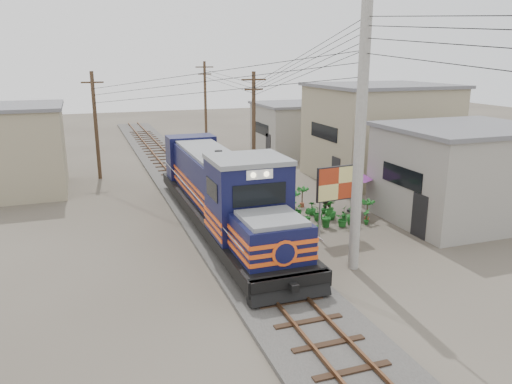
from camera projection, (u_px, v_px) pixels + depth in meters
name	position (u px, v px, depth m)	size (l,w,h in m)	color
ground	(264.00, 275.00, 18.61)	(120.00, 120.00, 0.00)	#473F35
ballast	(201.00, 202.00, 27.69)	(3.60, 70.00, 0.16)	#595651
track	(201.00, 199.00, 27.64)	(1.15, 70.00, 0.12)	#51331E
locomotive	(223.00, 193.00, 23.14)	(2.98, 16.21, 4.02)	black
utility_pole_main	(360.00, 139.00, 17.97)	(0.40, 0.40, 10.00)	#9E9B93
wooden_pole_mid	(254.00, 125.00, 31.83)	(1.60, 0.24, 7.00)	#4C3826
wooden_pole_far	(205.00, 102.00, 44.59)	(1.60, 0.24, 7.50)	#4C3826
wooden_pole_left	(96.00, 124.00, 32.41)	(1.60, 0.24, 7.00)	#4C3826
power_lines	(201.00, 63.00, 24.31)	(9.65, 19.00, 3.30)	black
shophouse_front	(462.00, 173.00, 24.42)	(7.35, 6.30, 4.70)	gray
shophouse_mid	(379.00, 132.00, 32.73)	(8.40, 7.35, 6.20)	gray
shophouse_back	(296.00, 128.00, 41.61)	(6.30, 6.30, 4.20)	gray
shophouse_left	(10.00, 150.00, 29.26)	(6.30, 6.30, 5.20)	gray
billboard	(338.00, 185.00, 21.92)	(2.12, 0.34, 3.28)	#99999E
market_umbrella	(353.00, 174.00, 25.75)	(2.41, 2.41, 2.31)	black
vendor	(327.00, 198.00, 25.88)	(0.59, 0.39, 1.63)	black
plant_nursery	(331.00, 213.00, 24.55)	(3.39, 2.94, 1.09)	#1C6420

